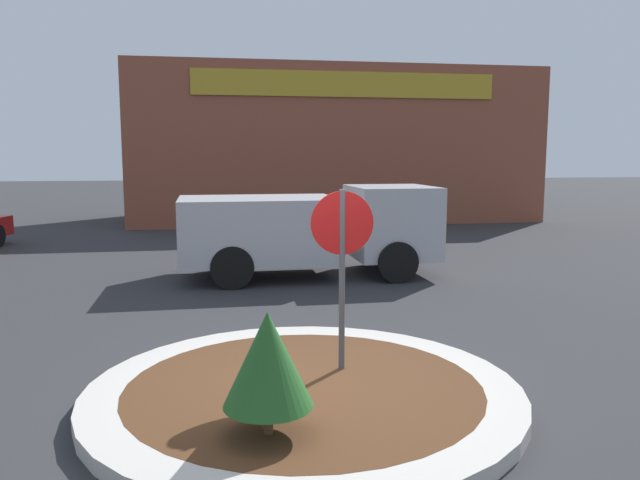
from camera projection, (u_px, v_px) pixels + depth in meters
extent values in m
plane|color=#2D2D30|center=(304.00, 400.00, 6.68)|extent=(120.00, 120.00, 0.00)
cylinder|color=#BCB7AD|center=(304.00, 393.00, 6.67)|extent=(4.64, 4.64, 0.16)
cylinder|color=#4C2D19|center=(304.00, 393.00, 6.67)|extent=(3.80, 3.80, 0.16)
cylinder|color=#4C4C51|center=(342.00, 288.00, 7.06)|extent=(0.07, 0.07, 2.23)
cylinder|color=#B71414|center=(342.00, 223.00, 6.96)|extent=(0.72, 0.03, 0.72)
cylinder|color=brown|center=(269.00, 419.00, 5.49)|extent=(0.08, 0.08, 0.26)
cone|color=#235623|center=(268.00, 359.00, 5.42)|extent=(0.80, 0.80, 0.85)
cube|color=#B2B2B7|center=(391.00, 221.00, 13.68)|extent=(1.76, 2.09, 1.55)
cube|color=#B2B2B7|center=(258.00, 229.00, 13.17)|extent=(3.28, 2.22, 1.33)
cube|color=black|center=(418.00, 209.00, 13.75)|extent=(0.06, 1.85, 0.54)
cylinder|color=black|center=(372.00, 248.00, 14.72)|extent=(0.86, 0.25, 0.85)
cylinder|color=black|center=(397.00, 262.00, 12.77)|extent=(0.86, 0.25, 0.85)
cylinder|color=black|center=(228.00, 252.00, 14.12)|extent=(0.86, 0.25, 0.85)
cylinder|color=black|center=(232.00, 267.00, 12.17)|extent=(0.86, 0.25, 0.85)
cube|color=brown|center=(331.00, 146.00, 25.51)|extent=(15.72, 6.00, 5.92)
cube|color=#B28E23|center=(347.00, 84.00, 22.26)|extent=(11.00, 0.08, 0.90)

